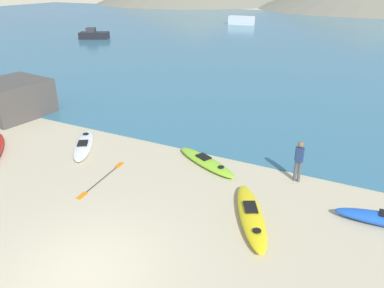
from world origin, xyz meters
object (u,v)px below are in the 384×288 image
at_px(person_near_waterline, 299,159).
at_px(moored_boat_3, 94,35).
at_px(kayak_on_sand_4, 251,215).
at_px(kayak_on_sand_2, 206,162).
at_px(kayak_on_sand_1, 84,145).
at_px(moored_boat_1, 241,20).
at_px(loose_paddle, 102,179).
at_px(shoreline_rock, 12,98).

relative_size(person_near_waterline, moored_boat_3, 0.42).
distance_m(kayak_on_sand_4, person_near_waterline, 3.11).
bearing_deg(kayak_on_sand_2, kayak_on_sand_1, -170.15).
distance_m(moored_boat_1, loose_paddle, 47.60).
distance_m(moored_boat_1, moored_boat_3, 23.11).
height_order(kayak_on_sand_4, shoreline_rock, shoreline_rock).
height_order(kayak_on_sand_1, moored_boat_3, moored_boat_3).
xyz_separation_m(kayak_on_sand_4, moored_boat_1, (-17.26, 46.02, 0.51)).
xyz_separation_m(person_near_waterline, loose_paddle, (-6.17, -3.05, -0.85)).
xyz_separation_m(kayak_on_sand_2, kayak_on_sand_4, (2.69, -2.62, 0.03)).
xyz_separation_m(kayak_on_sand_4, loose_paddle, (-5.50, -0.10, -0.15)).
bearing_deg(person_near_waterline, kayak_on_sand_4, -102.79).
bearing_deg(moored_boat_3, kayak_on_sand_4, -42.57).
bearing_deg(kayak_on_sand_1, moored_boat_1, 101.85).
bearing_deg(moored_boat_1, kayak_on_sand_4, -69.45).
distance_m(kayak_on_sand_1, moored_boat_1, 45.28).
distance_m(kayak_on_sand_2, moored_boat_1, 45.78).
relative_size(moored_boat_3, loose_paddle, 1.31).
relative_size(moored_boat_1, moored_boat_3, 1.04).
height_order(kayak_on_sand_4, moored_boat_3, moored_boat_3).
relative_size(kayak_on_sand_2, kayak_on_sand_4, 0.93).
relative_size(person_near_waterline, loose_paddle, 0.54).
bearing_deg(moored_boat_1, loose_paddle, -75.70).
bearing_deg(moored_boat_3, loose_paddle, -49.04).
bearing_deg(loose_paddle, shoreline_rock, 158.44).
height_order(kayak_on_sand_4, loose_paddle, kayak_on_sand_4).
xyz_separation_m(kayak_on_sand_2, loose_paddle, (-2.81, -2.73, -0.12)).
xyz_separation_m(kayak_on_sand_4, person_near_waterline, (0.67, 2.95, 0.70)).
distance_m(kayak_on_sand_2, loose_paddle, 3.91).
bearing_deg(kayak_on_sand_4, shoreline_rock, 166.93).
bearing_deg(moored_boat_1, kayak_on_sand_1, -78.15).
xyz_separation_m(kayak_on_sand_1, moored_boat_3, (-19.64, 23.64, 0.36)).
bearing_deg(kayak_on_sand_4, kayak_on_sand_2, 135.75).
height_order(kayak_on_sand_1, kayak_on_sand_4, kayak_on_sand_4).
bearing_deg(loose_paddle, moored_boat_3, 130.96).
bearing_deg(shoreline_rock, loose_paddle, -21.56).
bearing_deg(shoreline_rock, kayak_on_sand_4, -13.07).
xyz_separation_m(kayak_on_sand_1, shoreline_rock, (-6.00, 1.53, 0.76)).
bearing_deg(moored_boat_1, moored_boat_3, -116.57).
bearing_deg(kayak_on_sand_4, loose_paddle, -178.93).
bearing_deg(shoreline_rock, moored_boat_1, 94.42).
xyz_separation_m(kayak_on_sand_2, moored_boat_3, (-24.90, 22.73, 0.36)).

